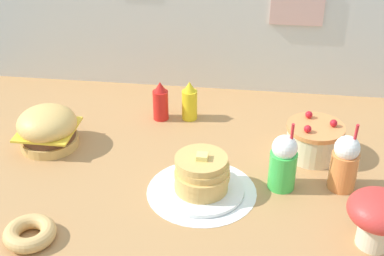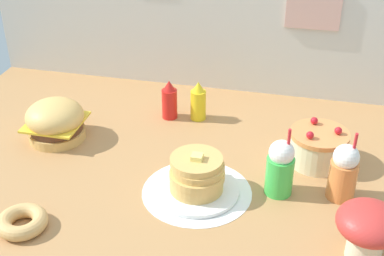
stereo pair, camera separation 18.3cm
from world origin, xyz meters
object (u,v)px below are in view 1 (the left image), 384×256
cream_soda_cup (283,162)px  orange_float_cup (345,163)px  donut_pink_glaze (30,233)px  mushroom_stool (379,215)px  mustard_bottle (190,102)px  burger (48,128)px  pancake_stack (202,177)px  layer_cake (314,140)px  ketchup_bottle (161,102)px

cream_soda_cup → orange_float_cup: size_ratio=1.00×
donut_pink_glaze → mushroom_stool: 1.16m
mushroom_stool → cream_soda_cup: bearing=136.8°
mustard_bottle → donut_pink_glaze: bearing=-115.3°
orange_float_cup → mushroom_stool: orange_float_cup is taller
donut_pink_glaze → burger: bearing=104.3°
orange_float_cup → mushroom_stool: (0.07, -0.31, 0.01)m
burger → pancake_stack: (0.69, -0.24, -0.02)m
pancake_stack → layer_cake: 0.54m
ketchup_bottle → cream_soda_cup: cream_soda_cup is taller
ketchup_bottle → orange_float_cup: 0.90m
pancake_stack → layer_cake: bearing=35.7°
layer_cake → ketchup_bottle: ketchup_bottle is taller
mustard_bottle → cream_soda_cup: 0.64m
burger → orange_float_cup: (1.22, -0.14, 0.03)m
burger → mushroom_stool: (1.29, -0.45, 0.04)m
pancake_stack → layer_cake: layer_cake is taller
layer_cake → mushroom_stool: bearing=-72.5°
mustard_bottle → orange_float_cup: 0.80m
layer_cake → mushroom_stool: 0.55m
cream_soda_cup → orange_float_cup: bearing=6.2°
cream_soda_cup → donut_pink_glaze: 0.94m
pancake_stack → mushroom_stool: bearing=-19.1°
ketchup_bottle → cream_soda_cup: (0.56, -0.47, 0.02)m
cream_soda_cup → orange_float_cup: same height
layer_cake → mustard_bottle: bearing=156.1°
mustard_bottle → cream_soda_cup: bearing=-49.1°
burger → layer_cake: size_ratio=1.06×
orange_float_cup → donut_pink_glaze: size_ratio=1.61×
pancake_stack → orange_float_cup: size_ratio=1.13×
mustard_bottle → pancake_stack: bearing=-77.8°
cream_soda_cup → burger: bearing=170.3°
layer_cake → mushroom_stool: mushroom_stool is taller
ketchup_bottle → mushroom_stool: 1.14m
mushroom_stool → layer_cake: bearing=107.5°
ketchup_bottle → mushroom_stool: (0.86, -0.75, 0.04)m
mushroom_stool → donut_pink_glaze: bearing=-173.6°
mustard_bottle → cream_soda_cup: size_ratio=0.67×
mustard_bottle → mushroom_stool: (0.72, -0.77, 0.04)m
donut_pink_glaze → layer_cake: bearing=33.5°
burger → ketchup_bottle: (0.44, 0.30, 0.00)m
burger → layer_cake: burger is taller
orange_float_cup → ketchup_bottle: bearing=150.6°
mustard_bottle → layer_cake: bearing=-23.9°
ketchup_bottle → mustard_bottle: (0.13, 0.02, 0.00)m
mustard_bottle → donut_pink_glaze: mustard_bottle is taller
ketchup_bottle → mushroom_stool: size_ratio=0.91×
cream_soda_cup → orange_float_cup: (0.23, 0.02, 0.00)m
pancake_stack → orange_float_cup: orange_float_cup is taller
pancake_stack → ketchup_bottle: (-0.26, 0.54, 0.02)m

